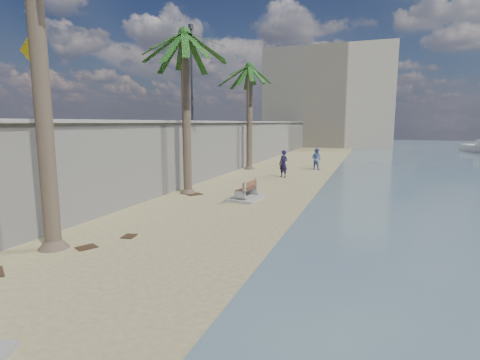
# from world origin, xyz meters

# --- Properties ---
(ground_plane) EXTENTS (140.00, 140.00, 0.00)m
(ground_plane) POSITION_xyz_m (0.00, 0.00, 0.00)
(ground_plane) COLOR tan
(seawall) EXTENTS (0.45, 70.00, 3.50)m
(seawall) POSITION_xyz_m (-5.20, 20.00, 1.75)
(seawall) COLOR gray
(seawall) RESTS_ON ground_plane
(wall_cap) EXTENTS (0.80, 70.00, 0.12)m
(wall_cap) POSITION_xyz_m (-5.20, 20.00, 3.55)
(wall_cap) COLOR gray
(wall_cap) RESTS_ON seawall
(end_building) EXTENTS (18.00, 12.00, 14.00)m
(end_building) POSITION_xyz_m (-2.00, 52.00, 7.00)
(end_building) COLOR #B7AA93
(end_building) RESTS_ON ground_plane
(bench_far) EXTENTS (1.48, 2.05, 0.81)m
(bench_far) POSITION_xyz_m (-0.89, 8.97, 0.36)
(bench_far) COLOR gray
(bench_far) RESTS_ON ground_plane
(palm_mid) EXTENTS (5.00, 5.00, 8.55)m
(palm_mid) POSITION_xyz_m (-4.09, 9.35, 7.54)
(palm_mid) COLOR brown
(palm_mid) RESTS_ON ground_plane
(palm_back) EXTENTS (5.00, 5.00, 8.45)m
(palm_back) POSITION_xyz_m (-4.27, 19.71, 7.43)
(palm_back) COLOR brown
(palm_back) RESTS_ON ground_plane
(pedestrian_sign) EXTENTS (0.78, 0.07, 2.40)m
(pedestrian_sign) POSITION_xyz_m (-5.00, 1.50, 5.15)
(pedestrian_sign) COLOR #2D2D33
(pedestrian_sign) RESTS_ON wall_cap
(streetlight) EXTENTS (0.28, 0.28, 5.12)m
(streetlight) POSITION_xyz_m (-5.10, 12.00, 6.64)
(streetlight) COLOR #2D2D33
(streetlight) RESTS_ON wall_cap
(person_a) EXTENTS (0.87, 0.77, 2.02)m
(person_a) POSITION_xyz_m (-0.85, 16.32, 1.01)
(person_a) COLOR #1A1439
(person_a) RESTS_ON ground_plane
(person_b) EXTENTS (1.07, 0.97, 1.81)m
(person_b) POSITION_xyz_m (0.55, 21.13, 0.91)
(person_b) COLOR #4D62A0
(person_b) RESTS_ON ground_plane
(debris_b) EXTENTS (0.61, 0.65, 0.03)m
(debris_b) POSITION_xyz_m (-2.98, 1.02, 0.01)
(debris_b) COLOR #382616
(debris_b) RESTS_ON ground_plane
(debris_c) EXTENTS (0.89, 0.93, 0.03)m
(debris_c) POSITION_xyz_m (-3.68, 9.16, 0.01)
(debris_c) COLOR #382616
(debris_c) RESTS_ON ground_plane
(debris_d) EXTENTS (0.44, 0.52, 0.03)m
(debris_d) POSITION_xyz_m (-2.48, 2.30, 0.01)
(debris_d) COLOR #382616
(debris_d) RESTS_ON ground_plane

